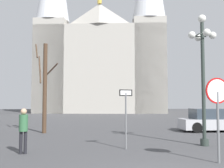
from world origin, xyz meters
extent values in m
cube|color=#ADA89E|center=(-0.41, 41.04, 7.04)|extent=(22.33, 14.42, 14.08)
pyramid|color=#ADA89E|center=(-1.01, 36.08, 15.83)|extent=(7.55, 2.86, 3.50)
cube|color=#ADA89E|center=(-8.78, 38.54, 7.57)|extent=(5.60, 5.60, 15.15)
cube|color=#ADA89E|center=(7.13, 36.63, 7.57)|extent=(5.60, 5.60, 15.15)
cylinder|color=slate|center=(1.90, 2.19, 1.11)|extent=(0.08, 0.08, 2.22)
cylinder|color=red|center=(1.90, 2.19, 2.26)|extent=(0.82, 0.19, 0.82)
cylinder|color=white|center=(1.90, 2.17, 2.26)|extent=(0.71, 0.14, 0.73)
cylinder|color=slate|center=(-0.69, 4.82, 1.14)|extent=(0.07, 0.07, 2.27)
cube|color=black|center=(-0.69, 4.82, 2.27)|extent=(0.55, 0.14, 0.26)
cube|color=white|center=(-0.69, 4.81, 2.27)|extent=(0.46, 0.10, 0.19)
cylinder|color=#2D3833|center=(2.81, 5.38, 2.72)|extent=(0.16, 0.16, 5.43)
cylinder|color=#2D3833|center=(2.81, 5.38, 0.15)|extent=(0.36, 0.36, 0.30)
sphere|color=white|center=(2.81, 5.38, 5.61)|extent=(0.36, 0.36, 0.36)
sphere|color=white|center=(3.28, 5.38, 4.86)|extent=(0.32, 0.32, 0.32)
cylinder|color=#2D3833|center=(3.05, 5.38, 4.86)|extent=(0.05, 0.47, 0.05)
sphere|color=white|center=(2.81, 5.86, 4.86)|extent=(0.32, 0.32, 0.32)
cylinder|color=#2D3833|center=(2.81, 5.62, 4.86)|extent=(0.47, 0.05, 0.05)
sphere|color=white|center=(2.34, 5.38, 4.86)|extent=(0.32, 0.32, 0.32)
cylinder|color=#2D3833|center=(2.57, 5.38, 4.86)|extent=(0.05, 0.47, 0.05)
sphere|color=white|center=(2.81, 4.91, 4.86)|extent=(0.32, 0.32, 0.32)
cylinder|color=#2D3833|center=(2.81, 5.14, 4.86)|extent=(0.47, 0.05, 0.05)
cylinder|color=#473323|center=(-4.96, 10.56, 2.74)|extent=(0.25, 0.25, 5.47)
cylinder|color=#473323|center=(-5.47, 10.41, 5.00)|extent=(0.40, 1.09, 1.05)
cylinder|color=#473323|center=(-4.59, 10.94, 3.94)|extent=(0.85, 0.83, 0.69)
cylinder|color=#473323|center=(-5.29, 10.46, 4.19)|extent=(0.31, 0.75, 1.08)
cylinder|color=#473323|center=(-5.24, 10.49, 3.38)|extent=(0.24, 0.64, 0.77)
cube|color=#B7B7BC|center=(5.80, 10.78, 0.48)|extent=(4.41, 1.73, 0.65)
cube|color=#333D47|center=(5.58, 10.78, 1.13)|extent=(2.47, 1.55, 0.64)
cylinder|color=black|center=(4.31, 11.56, 0.32)|extent=(0.64, 0.22, 0.64)
cylinder|color=black|center=(4.30, 10.01, 0.32)|extent=(0.64, 0.22, 0.64)
cylinder|color=black|center=(-4.66, 4.11, 0.41)|extent=(0.12, 0.12, 0.82)
cylinder|color=black|center=(-4.51, 4.13, 0.41)|extent=(0.12, 0.12, 0.82)
cylinder|color=#33663F|center=(-4.58, 4.12, 1.13)|extent=(0.32, 0.32, 0.62)
sphere|color=tan|center=(-4.58, 4.12, 1.55)|extent=(0.22, 0.22, 0.22)
camera|label=1|loc=(-2.04, -6.04, 1.93)|focal=42.96mm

